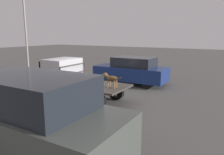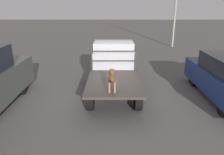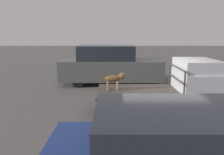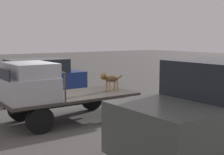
% 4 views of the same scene
% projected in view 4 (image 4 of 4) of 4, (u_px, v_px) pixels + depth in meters
% --- Properties ---
extents(ground_plane, '(80.00, 80.00, 0.00)m').
position_uv_depth(ground_plane, '(70.00, 120.00, 9.74)').
color(ground_plane, '#514F4C').
extents(flatbed_truck, '(4.16, 1.90, 0.79)m').
position_uv_depth(flatbed_truck, '(69.00, 102.00, 9.67)').
color(flatbed_truck, black).
rests_on(flatbed_truck, ground).
extents(truck_cab, '(1.39, 1.78, 1.06)m').
position_uv_depth(truck_cab, '(28.00, 82.00, 8.83)').
color(truck_cab, '#B7B7BC').
rests_on(truck_cab, flatbed_truck).
extents(truck_headboard, '(0.04, 1.78, 0.82)m').
position_uv_depth(truck_headboard, '(52.00, 79.00, 9.25)').
color(truck_headboard, '#3D3833').
rests_on(truck_headboard, flatbed_truck).
extents(dog, '(0.91, 0.23, 0.65)m').
position_uv_depth(dog, '(109.00, 79.00, 10.36)').
color(dog, '#9E7547').
rests_on(dog, flatbed_truck).
extents(parked_sedan, '(4.38, 1.81, 1.64)m').
position_uv_depth(parked_sedan, '(34.00, 78.00, 13.30)').
color(parked_sedan, black).
rests_on(parked_sedan, ground).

